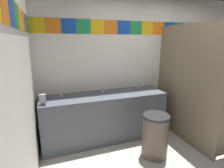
# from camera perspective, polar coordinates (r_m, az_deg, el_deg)

# --- Properties ---
(wall_back) EXTENTS (4.22, 0.09, 2.59)m
(wall_back) POSITION_cam_1_polar(r_m,az_deg,el_deg) (3.75, 10.37, 6.58)
(wall_back) COLOR silver
(wall_back) RESTS_ON ground_plane
(wall_side) EXTENTS (0.09, 3.18, 2.59)m
(wall_side) POSITION_cam_1_polar(r_m,az_deg,el_deg) (1.68, -28.76, -3.91)
(wall_side) COLOR silver
(wall_side) RESTS_ON ground_plane
(vanity_counter) EXTENTS (2.17, 0.61, 0.83)m
(vanity_counter) POSITION_cam_1_polar(r_m,az_deg,el_deg) (3.29, -2.34, -10.06)
(vanity_counter) COLOR #4C515B
(vanity_counter) RESTS_ON ground_plane
(faucet_left) EXTENTS (0.04, 0.10, 0.14)m
(faucet_left) POSITION_cam_1_polar(r_m,az_deg,el_deg) (3.09, -15.84, -3.13)
(faucet_left) COLOR silver
(faucet_left) RESTS_ON vanity_counter
(faucet_center) EXTENTS (0.04, 0.10, 0.14)m
(faucet_center) POSITION_cam_1_polar(r_m,az_deg,el_deg) (3.21, -2.90, -1.97)
(faucet_center) COLOR silver
(faucet_center) RESTS_ON vanity_counter
(faucet_right) EXTENTS (0.04, 0.10, 0.14)m
(faucet_right) POSITION_cam_1_polar(r_m,az_deg,el_deg) (3.48, 8.56, -0.86)
(faucet_right) COLOR silver
(faucet_right) RESTS_ON vanity_counter
(soap_dispenser) EXTENTS (0.09, 0.09, 0.16)m
(soap_dispenser) POSITION_cam_1_polar(r_m,az_deg,el_deg) (2.82, -21.17, -4.66)
(soap_dispenser) COLOR gray
(soap_dispenser) RESTS_ON vanity_counter
(stall_divider) EXTENTS (0.92, 1.52, 2.02)m
(stall_divider) POSITION_cam_1_polar(r_m,az_deg,el_deg) (3.29, 27.19, -0.91)
(stall_divider) COLOR #726651
(stall_divider) RESTS_ON ground_plane
(toilet) EXTENTS (0.39, 0.49, 0.74)m
(toilet) POSITION_cam_1_polar(r_m,az_deg,el_deg) (4.18, 25.36, -7.93)
(toilet) COLOR white
(toilet) RESTS_ON ground_plane
(trash_bin) EXTENTS (0.40, 0.40, 0.67)m
(trash_bin) POSITION_cam_1_polar(r_m,az_deg,el_deg) (2.94, 13.53, -15.56)
(trash_bin) COLOR brown
(trash_bin) RESTS_ON ground_plane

